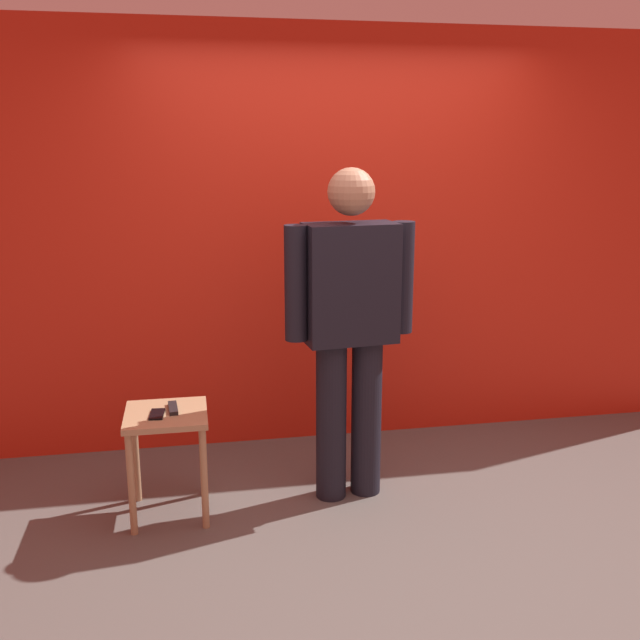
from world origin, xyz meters
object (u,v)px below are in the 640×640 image
Objects in this scene: standing_person at (350,320)px; side_table at (167,433)px; tv_remote at (173,408)px; cell_phone at (157,414)px.

standing_person is 1.12m from side_table.
standing_person is 1.03m from tv_remote.
side_table is 0.13m from tv_remote.
cell_phone is at bearing -143.66° from side_table.
cell_phone is 0.85× the size of tv_remote.
tv_remote is at bearing 41.36° from cell_phone.
side_table is 0.13m from cell_phone.
side_table is (-0.98, -0.05, -0.55)m from standing_person.
standing_person is 10.58× the size of tv_remote.
standing_person is at bearing -2.76° from tv_remote.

